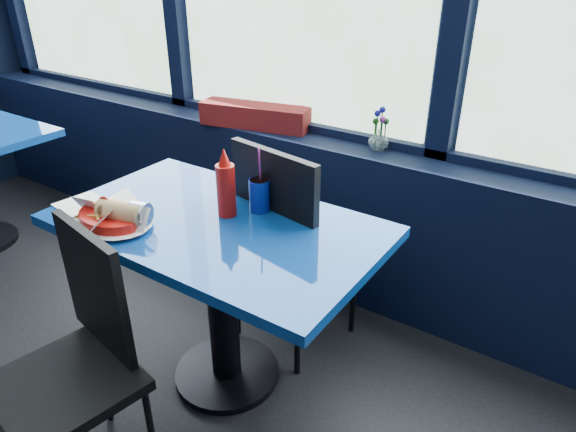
% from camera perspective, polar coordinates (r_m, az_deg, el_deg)
% --- Properties ---
extents(window_sill, '(5.00, 0.26, 0.80)m').
position_cam_1_polar(window_sill, '(2.80, -0.45, 1.70)').
color(window_sill, black).
rests_on(window_sill, ground).
extents(near_table, '(1.20, 0.70, 0.75)m').
position_cam_1_polar(near_table, '(1.96, -7.63, -5.24)').
color(near_table, black).
rests_on(near_table, ground).
extents(chair_near_front, '(0.46, 0.47, 0.88)m').
position_cam_1_polar(chair_near_front, '(1.79, -22.25, -13.53)').
color(chair_near_front, black).
rests_on(chair_near_front, ground).
extents(chair_near_back, '(0.51, 0.52, 0.98)m').
position_cam_1_polar(chair_near_back, '(2.12, -0.05, -2.32)').
color(chair_near_back, black).
rests_on(chair_near_back, ground).
extents(planter_box, '(0.60, 0.26, 0.12)m').
position_cam_1_polar(planter_box, '(2.70, -3.69, 11.07)').
color(planter_box, maroon).
rests_on(planter_box, window_sill).
extents(flower_vase, '(0.11, 0.12, 0.20)m').
position_cam_1_polar(flower_vase, '(2.40, 10.06, 8.60)').
color(flower_vase, silver).
rests_on(flower_vase, window_sill).
extents(food_basket, '(0.30, 0.30, 0.10)m').
position_cam_1_polar(food_basket, '(1.91, -18.84, -0.05)').
color(food_basket, '#BA130C').
rests_on(food_basket, near_table).
extents(ketchup_bottle, '(0.07, 0.07, 0.26)m').
position_cam_1_polar(ketchup_bottle, '(1.86, -6.92, 3.30)').
color(ketchup_bottle, '#BA130C').
rests_on(ketchup_bottle, near_table).
extents(soda_cup, '(0.08, 0.08, 0.26)m').
position_cam_1_polar(soda_cup, '(1.91, -3.19, 2.42)').
color(soda_cup, navy).
rests_on(soda_cup, near_table).
extents(napkin, '(0.18, 0.18, 0.00)m').
position_cam_1_polar(napkin, '(2.13, -21.95, 1.27)').
color(napkin, white).
rests_on(napkin, near_table).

